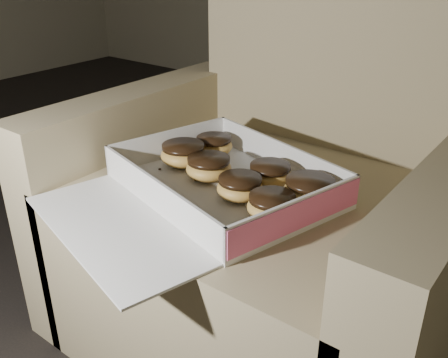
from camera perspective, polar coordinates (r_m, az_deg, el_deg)
name	(u,v)px	position (r m, az deg, el deg)	size (l,w,h in m)	color
armchair	(271,221)	(1.15, 5.44, -4.75)	(0.86, 0.73, 0.90)	#8E815B
bakery_box	(207,192)	(0.98, -1.95, -1.49)	(0.53, 0.58, 0.07)	silver
donut_a	(240,187)	(0.96, 1.84, -0.92)	(0.09, 0.09, 0.04)	gold
donut_b	(310,190)	(0.95, 9.79, -1.28)	(0.10, 0.10, 0.05)	gold
donut_c	(270,174)	(1.02, 5.28, 0.59)	(0.09, 0.09, 0.04)	gold
donut_d	(183,154)	(1.10, -4.68, 2.88)	(0.10, 0.10, 0.05)	gold
donut_e	(214,145)	(1.16, -1.17, 3.91)	(0.09, 0.09, 0.04)	gold
donut_f	(209,167)	(1.04, -1.75, 1.34)	(0.10, 0.10, 0.05)	gold
donut_g	(272,206)	(0.90, 5.49, -3.08)	(0.09, 0.09, 0.04)	gold
crumb_a	(237,226)	(0.87, 1.52, -5.44)	(0.01, 0.01, 0.00)	black
crumb_b	(196,180)	(1.04, -3.26, -0.11)	(0.01, 0.01, 0.00)	black
crumb_c	(160,169)	(1.09, -7.35, 1.13)	(0.01, 0.01, 0.00)	black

